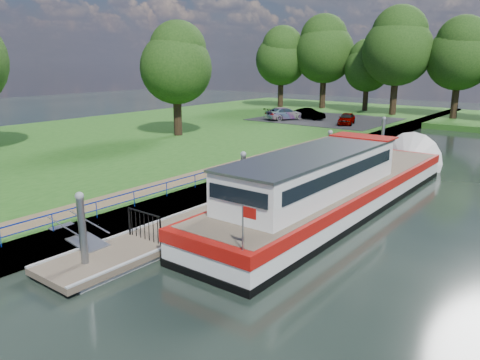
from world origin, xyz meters
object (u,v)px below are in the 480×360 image
Objects in this scene: car_a at (347,119)px; pontoon at (291,187)px; car_b at (309,114)px; barge at (342,186)px; car_c at (285,113)px.

pontoon is at bearing -88.64° from car_a.
car_b is (-5.21, 1.40, 0.01)m from car_a.
car_a is (-10.76, 23.29, 0.34)m from barge.
car_a is at bearing 107.89° from pontoon.
car_b is at bearing -116.16° from car_c.
car_a reaches higher than pontoon.
car_b reaches higher than pontoon.
barge reaches higher than car_a.
car_b is 0.79× the size of car_c.
car_c is (-17.92, 22.82, 0.42)m from barge.
car_c is at bearing 123.39° from pontoon.
barge reaches higher than car_c.
pontoon is at bearing 143.43° from car_c.
car_b is 2.70m from car_c.
car_a is 0.96× the size of car_b.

